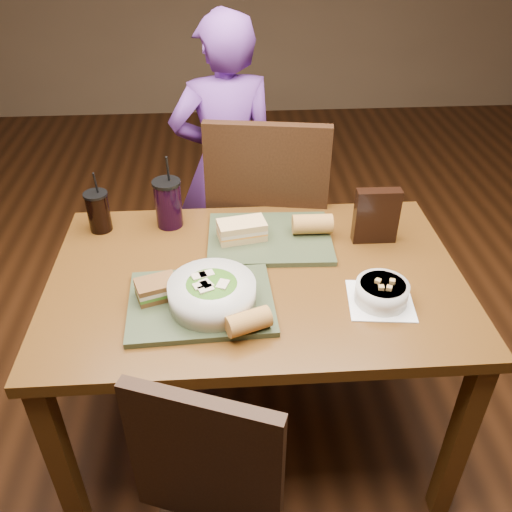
# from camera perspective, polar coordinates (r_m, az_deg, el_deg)

# --- Properties ---
(ground) EXTENTS (6.00, 6.00, 0.00)m
(ground) POSITION_cam_1_polar(r_m,az_deg,el_deg) (2.25, 0.00, -17.38)
(ground) COLOR #381C0B
(ground) RESTS_ON ground
(dining_table) EXTENTS (1.30, 0.85, 0.75)m
(dining_table) POSITION_cam_1_polar(r_m,az_deg,el_deg) (1.77, 0.00, -4.26)
(dining_table) COLOR #513010
(dining_table) RESTS_ON ground
(chair_far) EXTENTS (0.53, 0.53, 1.07)m
(chair_far) POSITION_cam_1_polar(r_m,az_deg,el_deg) (2.27, 0.81, 3.53)
(chair_far) COLOR black
(chair_far) RESTS_ON ground
(diner) EXTENTS (0.55, 0.41, 1.36)m
(diner) POSITION_cam_1_polar(r_m,az_deg,el_deg) (2.56, -3.19, 9.62)
(diner) COLOR #6F389A
(diner) RESTS_ON ground
(tray_near) EXTENTS (0.43, 0.34, 0.02)m
(tray_near) POSITION_cam_1_polar(r_m,az_deg,el_deg) (1.60, -5.79, -4.93)
(tray_near) COLOR #2F3923
(tray_near) RESTS_ON dining_table
(tray_far) EXTENTS (0.43, 0.33, 0.02)m
(tray_far) POSITION_cam_1_polar(r_m,az_deg,el_deg) (1.87, 1.44, 1.88)
(tray_far) COLOR #2F3923
(tray_far) RESTS_ON dining_table
(salad_bowl) EXTENTS (0.25, 0.25, 0.08)m
(salad_bowl) POSITION_cam_1_polar(r_m,az_deg,el_deg) (1.55, -4.65, -3.80)
(salad_bowl) COLOR silver
(salad_bowl) RESTS_ON tray_near
(soup_bowl) EXTENTS (0.21, 0.21, 0.08)m
(soup_bowl) POSITION_cam_1_polar(r_m,az_deg,el_deg) (1.63, 13.09, -3.71)
(soup_bowl) COLOR white
(soup_bowl) RESTS_ON dining_table
(sandwich_near) EXTENTS (0.14, 0.11, 0.06)m
(sandwich_near) POSITION_cam_1_polar(r_m,az_deg,el_deg) (1.61, -10.39, -3.41)
(sandwich_near) COLOR #593819
(sandwich_near) RESTS_ON tray_near
(sandwich_far) EXTENTS (0.17, 0.12, 0.06)m
(sandwich_far) POSITION_cam_1_polar(r_m,az_deg,el_deg) (1.83, -1.50, 2.75)
(sandwich_far) COLOR tan
(sandwich_far) RESTS_ON tray_far
(baguette_near) EXTENTS (0.13, 0.10, 0.06)m
(baguette_near) POSITION_cam_1_polar(r_m,az_deg,el_deg) (1.47, -0.80, -6.92)
(baguette_near) COLOR #AD7533
(baguette_near) RESTS_ON tray_near
(baguette_far) EXTENTS (0.14, 0.07, 0.07)m
(baguette_far) POSITION_cam_1_polar(r_m,az_deg,el_deg) (1.87, 5.95, 3.36)
(baguette_far) COLOR #AD7533
(baguette_far) RESTS_ON tray_far
(cup_cola) EXTENTS (0.08, 0.08, 0.23)m
(cup_cola) POSITION_cam_1_polar(r_m,az_deg,el_deg) (1.97, -16.25, 4.54)
(cup_cola) COLOR black
(cup_cola) RESTS_ON dining_table
(cup_berry) EXTENTS (0.10, 0.10, 0.27)m
(cup_berry) POSITION_cam_1_polar(r_m,az_deg,el_deg) (1.94, -9.22, 5.52)
(cup_berry) COLOR black
(cup_berry) RESTS_ON dining_table
(chip_bag) EXTENTS (0.15, 0.05, 0.19)m
(chip_bag) POSITION_cam_1_polar(r_m,az_deg,el_deg) (1.87, 12.54, 4.14)
(chip_bag) COLOR black
(chip_bag) RESTS_ON dining_table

